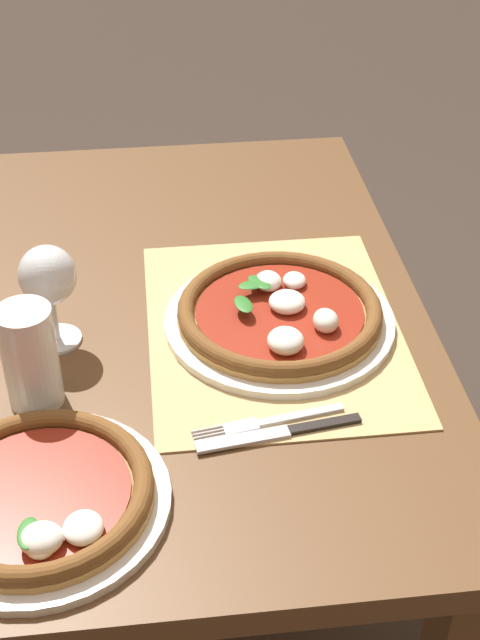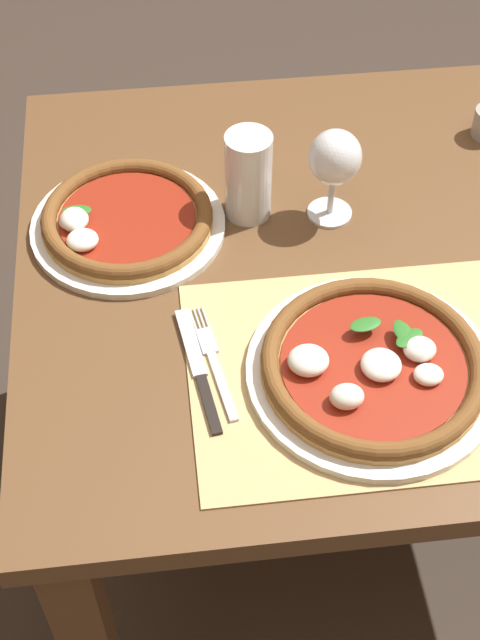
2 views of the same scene
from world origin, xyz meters
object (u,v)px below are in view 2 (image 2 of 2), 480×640
at_px(wine_glass, 335,161).
at_px(knife, 198,369).
at_px(pizza_far, 126,220).
at_px(pizza_near, 373,366).
at_px(fork, 214,361).
at_px(pint_glass, 248,177).

relative_size(wine_glass, knife, 0.72).
xyz_separation_m(pizza_far, knife, (0.09, -0.29, -0.01)).
bearing_deg(wine_glass, pizza_near, -90.65).
xyz_separation_m(wine_glass, fork, (-0.21, -0.28, -0.10)).
bearing_deg(fork, pizza_far, 111.27).
bearing_deg(knife, pizza_far, 106.69).
distance_m(pint_glass, fork, 0.31).
relative_size(pizza_far, knife, 1.39).
height_order(wine_glass, pint_glass, wine_glass).
height_order(pint_glass, knife, pint_glass).
distance_m(pizza_far, fork, 0.30).
xyz_separation_m(pizza_near, pint_glass, (-0.12, 0.34, 0.05)).
xyz_separation_m(pizza_far, wine_glass, (0.32, -0.00, 0.09)).
height_order(pizza_far, wine_glass, wine_glass).
distance_m(pizza_near, wine_glass, 0.33).
bearing_deg(fork, wine_glass, 52.75).
relative_size(fork, knife, 0.93).
distance_m(fork, knife, 0.02).
bearing_deg(pizza_far, pint_glass, 5.47).
bearing_deg(wine_glass, fork, -127.25).
bearing_deg(knife, pint_glass, 71.15).
height_order(wine_glass, knife, wine_glass).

